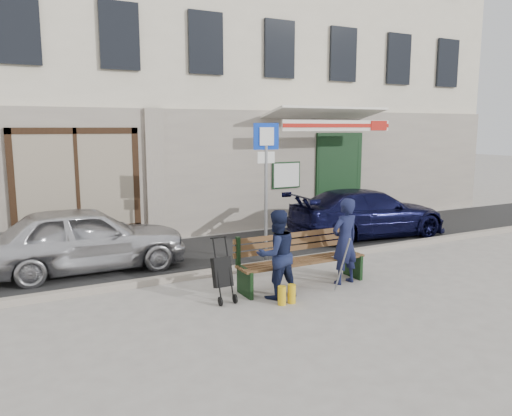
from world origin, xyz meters
TOP-DOWN VIEW (x-y plane):
  - ground at (0.00, 0.00)m, footprint 80.00×80.00m
  - asphalt_lane at (0.00, 3.10)m, footprint 60.00×3.20m
  - curb at (0.00, 1.50)m, footprint 60.00×0.18m
  - building at (0.01, 8.45)m, footprint 20.00×8.27m
  - car_silver at (-3.38, 2.93)m, footprint 3.81×1.60m
  - car_navy at (3.47, 2.81)m, footprint 4.31×2.04m
  - parking_sign at (0.02, 1.91)m, footprint 0.52×0.13m
  - bench at (-0.24, 0.22)m, footprint 2.40×1.17m
  - man at (0.56, -0.01)m, footprint 0.60×0.43m
  - woman at (-0.89, -0.10)m, footprint 0.72×0.57m
  - stroller at (-1.74, 0.15)m, footprint 0.30×0.42m

SIDE VIEW (x-z plane):
  - ground at x=0.00m, z-range 0.00..0.00m
  - asphalt_lane at x=0.00m, z-range 0.00..0.01m
  - curb at x=0.00m, z-range 0.00..0.12m
  - stroller at x=-1.74m, z-range -0.06..0.97m
  - bench at x=-0.24m, z-range -0.03..0.95m
  - car_navy at x=3.47m, z-range 0.00..1.22m
  - car_silver at x=-3.38m, z-range 0.00..1.29m
  - woman at x=-0.89m, z-range 0.00..1.45m
  - man at x=0.56m, z-range 0.00..1.54m
  - parking_sign at x=0.02m, z-range 0.50..3.34m
  - building at x=0.01m, z-range -0.03..9.97m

